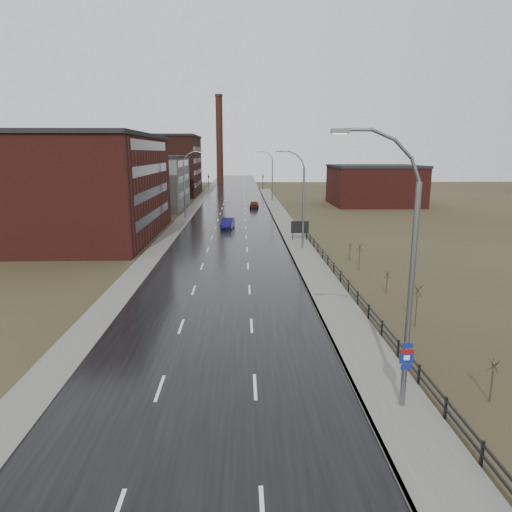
{
  "coord_description": "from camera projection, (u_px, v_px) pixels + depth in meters",
  "views": [
    {
      "loc": [
        1.72,
        -16.14,
        11.16
      ],
      "look_at": [
        2.83,
        19.63,
        3.0
      ],
      "focal_mm": 32.0,
      "sensor_mm": 36.0,
      "label": 1
    }
  ],
  "objects": [
    {
      "name": "shrub_c",
      "position": [
        417.0,
        304.0,
        29.56
      ],
      "size": [
        0.68,
        0.72,
        2.89
      ],
      "color": "#382D23",
      "rests_on": "ground"
    },
    {
      "name": "warehouse_mid",
      "position": [
        145.0,
        182.0,
        92.45
      ],
      "size": [
        16.32,
        20.4,
        10.5
      ],
      "color": "slate",
      "rests_on": "ground"
    },
    {
      "name": "ground",
      "position": [
        200.0,
        439.0,
        18.16
      ],
      "size": [
        320.0,
        320.0,
        0.0
      ],
      "primitive_type": "plane",
      "color": "#2D2819",
      "rests_on": "ground"
    },
    {
      "name": "curb_right",
      "position": [
        289.0,
        251.0,
        52.46
      ],
      "size": [
        0.16,
        180.0,
        0.18
      ],
      "primitive_type": "cube",
      "color": "slate",
      "rests_on": "ground"
    },
    {
      "name": "shrub_d",
      "position": [
        387.0,
        282.0,
        36.69
      ],
      "size": [
        0.44,
        0.47,
        1.84
      ],
      "color": "#382D23",
      "rests_on": "ground"
    },
    {
      "name": "sidewalk_left",
      "position": [
        183.0,
        220.0,
        76.36
      ],
      "size": [
        2.4,
        260.0,
        0.12
      ],
      "primitive_type": "cube",
      "color": "#595651",
      "rests_on": "ground"
    },
    {
      "name": "sidewalk_right",
      "position": [
        302.0,
        251.0,
        52.5
      ],
      "size": [
        3.2,
        180.0,
        0.18
      ],
      "primitive_type": "cube",
      "color": "#595651",
      "rests_on": "ground"
    },
    {
      "name": "streetlight_right_far",
      "position": [
        271.0,
        176.0,
        104.82
      ],
      "size": [
        3.36,
        0.28,
        11.35
      ],
      "color": "slate",
      "rests_on": "ground"
    },
    {
      "name": "smokestack",
      "position": [
        219.0,
        140.0,
        160.7
      ],
      "size": [
        2.7,
        2.7,
        30.7
      ],
      "color": "#331611",
      "rests_on": "ground"
    },
    {
      "name": "shrub_b",
      "position": [
        492.0,
        379.0,
        20.67
      ],
      "size": [
        0.49,
        0.52,
        2.07
      ],
      "color": "#382D23",
      "rests_on": "ground"
    },
    {
      "name": "billboard",
      "position": [
        300.0,
        228.0,
        58.13
      ],
      "size": [
        2.27,
        0.17,
        2.61
      ],
      "color": "black",
      "rests_on": "ground"
    },
    {
      "name": "car_near",
      "position": [
        228.0,
        223.0,
        68.14
      ],
      "size": [
        2.13,
        4.84,
        1.54
      ],
      "primitive_type": "imported",
      "rotation": [
        0.0,
        0.0,
        -0.11
      ],
      "color": "#110E48",
      "rests_on": "ground"
    },
    {
      "name": "warehouse_far",
      "position": [
        149.0,
        165.0,
        120.98
      ],
      "size": [
        26.52,
        24.48,
        15.5
      ],
      "color": "#331611",
      "rests_on": "ground"
    },
    {
      "name": "car_far",
      "position": [
        254.0,
        205.0,
        92.94
      ],
      "size": [
        2.13,
        4.45,
        1.47
      ],
      "primitive_type": "imported",
      "rotation": [
        0.0,
        0.0,
        3.05
      ],
      "color": "#4C190C",
      "rests_on": "ground"
    },
    {
      "name": "streetlight_left",
      "position": [
        186.0,
        184.0,
        77.04
      ],
      "size": [
        3.36,
        0.28,
        11.35
      ],
      "color": "slate",
      "rests_on": "ground"
    },
    {
      "name": "traffic_light_right",
      "position": [
        263.0,
        175.0,
        134.31
      ],
      "size": [
        0.58,
        2.73,
        5.3
      ],
      "color": "black",
      "rests_on": "ground"
    },
    {
      "name": "building_right",
      "position": [
        374.0,
        185.0,
        98.04
      ],
      "size": [
        18.36,
        16.32,
        8.5
      ],
      "color": "#471914",
      "rests_on": "ground"
    },
    {
      "name": "guardrail",
      "position": [
        350.0,
        287.0,
        36.15
      ],
      "size": [
        0.1,
        53.05,
        1.1
      ],
      "color": "black",
      "rests_on": "ground"
    },
    {
      "name": "shrub_e",
      "position": [
        359.0,
        256.0,
        43.8
      ],
      "size": [
        0.63,
        0.67,
        2.69
      ],
      "color": "#382D23",
      "rests_on": "ground"
    },
    {
      "name": "warehouse_near",
      "position": [
        69.0,
        187.0,
        59.87
      ],
      "size": [
        22.44,
        28.56,
        13.5
      ],
      "color": "#471914",
      "rests_on": "ground"
    },
    {
      "name": "traffic_light_left",
      "position": [
        209.0,
        175.0,
        133.83
      ],
      "size": [
        0.58,
        2.73,
        5.3
      ],
      "color": "black",
      "rests_on": "ground"
    },
    {
      "name": "streetlight_main",
      "position": [
        404.0,
        278.0,
        19.01
      ],
      "size": [
        3.91,
        0.29,
        12.11
      ],
      "color": "slate",
      "rests_on": "ground"
    },
    {
      "name": "shrub_f",
      "position": [
        350.0,
        251.0,
        47.89
      ],
      "size": [
        0.45,
        0.47,
        1.86
      ],
      "color": "#382D23",
      "rests_on": "ground"
    },
    {
      "name": "road",
      "position": [
        232.0,
        220.0,
        76.62
      ],
      "size": [
        14.0,
        300.0,
        0.06
      ],
      "primitive_type": "cube",
      "color": "black",
      "rests_on": "ground"
    },
    {
      "name": "streetlight_right_mid",
      "position": [
        301.0,
        200.0,
        52.2
      ],
      "size": [
        3.36,
        0.28,
        11.35
      ],
      "color": "slate",
      "rests_on": "ground"
    }
  ]
}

